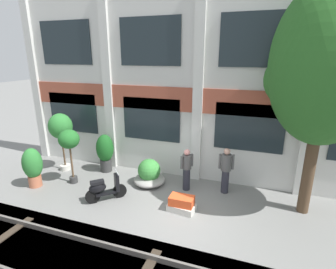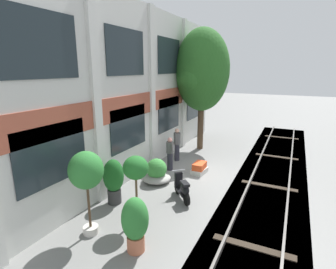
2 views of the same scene
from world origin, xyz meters
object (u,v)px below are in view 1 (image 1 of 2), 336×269
Objects in this scene: broadleaf_tree at (327,68)px; potted_plant_glazed_jar at (105,150)px; potted_plant_square_trough at (182,204)px; resident_by_doorway at (226,169)px; potted_plant_wide_bowl at (149,174)px; potted_plant_low_pan at (61,128)px; resident_watching_tracks at (187,168)px; potted_plant_fluted_column at (33,166)px; potted_plant_terracotta_small at (69,142)px; scooter_near_curb at (104,189)px.

potted_plant_glazed_jar is at bearing 175.80° from broadleaf_tree.
potted_plant_glazed_jar reaches higher than potted_plant_square_trough.
resident_by_doorway is at bearing -1.93° from potted_plant_glazed_jar.
potted_plant_low_pan is at bearing 179.65° from potted_plant_wide_bowl.
potted_plant_wide_bowl is 0.76× the size of resident_watching_tracks.
potted_plant_fluted_column is 5.61m from resident_watching_tracks.
potted_plant_terracotta_small reaches higher than scooter_near_curb.
scooter_near_curb is (2.93, -1.59, -1.40)m from potted_plant_low_pan.
resident_by_doorway is at bearing 55.07° from potted_plant_square_trough.
potted_plant_fluted_column is at bearing -158.76° from potted_plant_wide_bowl.
broadleaf_tree is 9.46m from potted_plant_low_pan.
potted_plant_square_trough is 2.63m from scooter_near_curb.
potted_plant_square_trough is (1.64, -1.29, -0.16)m from potted_plant_wide_bowl.
potted_plant_wide_bowl reaches higher than potted_plant_square_trough.
broadleaf_tree is 5.61m from potted_plant_square_trough.
broadleaf_tree is 4.04× the size of resident_by_doorway.
potted_plant_low_pan is (-1.71, -0.46, 0.91)m from potted_plant_glazed_jar.
resident_by_doorway is 1.07× the size of resident_watching_tracks.
resident_watching_tracks is at bearing -89.21° from resident_by_doorway.
broadleaf_tree reaches higher than resident_by_doorway.
potted_plant_wide_bowl is 0.74× the size of potted_plant_glazed_jar.
scooter_near_curb is (-2.60, -0.28, 0.20)m from potted_plant_square_trough.
potted_plant_low_pan is 1.86m from potted_plant_fluted_column.
potted_plant_wide_bowl is at bearing 16.67° from potted_plant_terracotta_small.
potted_plant_low_pan reaches higher than potted_plant_fluted_column.
potted_plant_terracotta_small is 1.41× the size of potted_plant_fluted_column.
potted_plant_wide_bowl is 1.49m from resident_watching_tracks.
potted_plant_square_trough is 0.36× the size of potted_plant_low_pan.
broadleaf_tree is 3.19× the size of potted_plant_terracotta_small.
resident_by_doorway reaches higher than resident_watching_tracks.
potted_plant_low_pan is at bearing 166.69° from potted_plant_square_trough.
potted_plant_fluted_column reaches higher than potted_plant_square_trough.
potted_plant_terracotta_small is 1.36× the size of resident_watching_tracks.
resident_by_doorway is at bearing 15.45° from potted_plant_fluted_column.
resident_watching_tracks reaches higher than potted_plant_fluted_column.
resident_watching_tracks is (-1.34, -0.25, -0.06)m from resident_by_doorway.
resident_by_doorway reaches higher than potted_plant_glazed_jar.
potted_plant_terracotta_small is at bearing -163.33° from potted_plant_wide_bowl.
potted_plant_wide_bowl is 0.71× the size of resident_by_doorway.
potted_plant_square_trough is at bearing -161.10° from broadleaf_tree.
potted_plant_low_pan is (-5.53, 1.31, 1.60)m from potted_plant_square_trough.
potted_plant_glazed_jar is at bearing 155.11° from potted_plant_square_trough.
potted_plant_fluted_column is at bearing 135.64° from scooter_near_curb.
resident_watching_tracks is at bearing 178.10° from broadleaf_tree.
potted_plant_square_trough is 4.27m from potted_plant_glazed_jar.
potted_plant_low_pan is (-3.89, 0.02, 1.44)m from potted_plant_wide_bowl.
potted_plant_fluted_column is (-1.78, -2.02, -0.11)m from potted_plant_glazed_jar.
potted_plant_wide_bowl is 1.11× the size of scooter_near_curb.
broadleaf_tree is 6.32× the size of scooter_near_curb.
potted_plant_low_pan reaches higher than potted_plant_terracotta_small.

